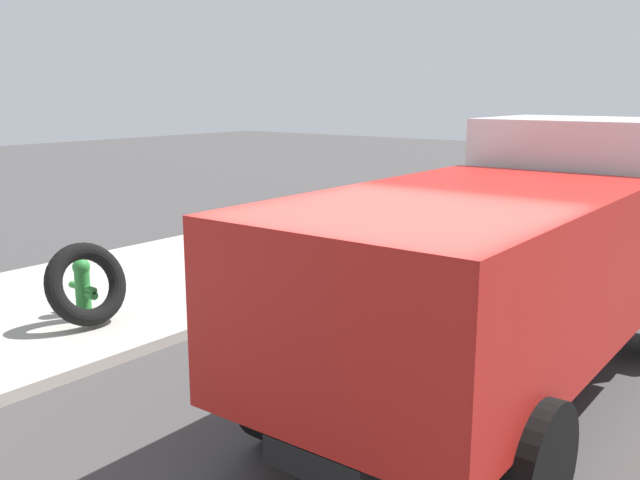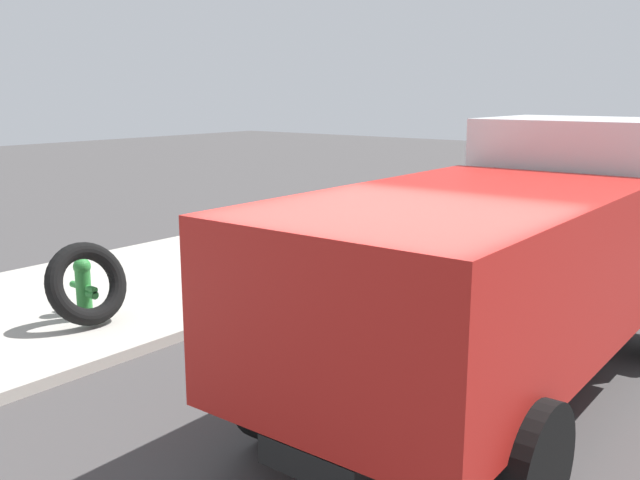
% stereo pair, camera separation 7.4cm
% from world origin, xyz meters
% --- Properties ---
extents(ground_plane, '(80.00, 80.00, 0.00)m').
position_xyz_m(ground_plane, '(0.00, 0.00, 0.00)').
color(ground_plane, '#423F3F').
extents(sidewalk_curb, '(36.00, 5.00, 0.15)m').
position_xyz_m(sidewalk_curb, '(0.00, 6.50, 0.07)').
color(sidewalk_curb, '#ADA89E').
rests_on(sidewalk_curb, ground).
extents(fire_hydrant, '(0.25, 0.57, 0.84)m').
position_xyz_m(fire_hydrant, '(0.70, 5.70, 0.60)').
color(fire_hydrant, '#2D8438').
rests_on(fire_hydrant, sidewalk_curb).
extents(loose_tire, '(1.23, 0.74, 1.19)m').
position_xyz_m(loose_tire, '(0.45, 5.23, 0.74)').
color(loose_tire, black).
rests_on(loose_tire, sidewalk_curb).
extents(dump_truck_red, '(7.02, 2.85, 3.00)m').
position_xyz_m(dump_truck_red, '(2.38, -0.09, 1.61)').
color(dump_truck_red, red).
rests_on(dump_truck_red, ground).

